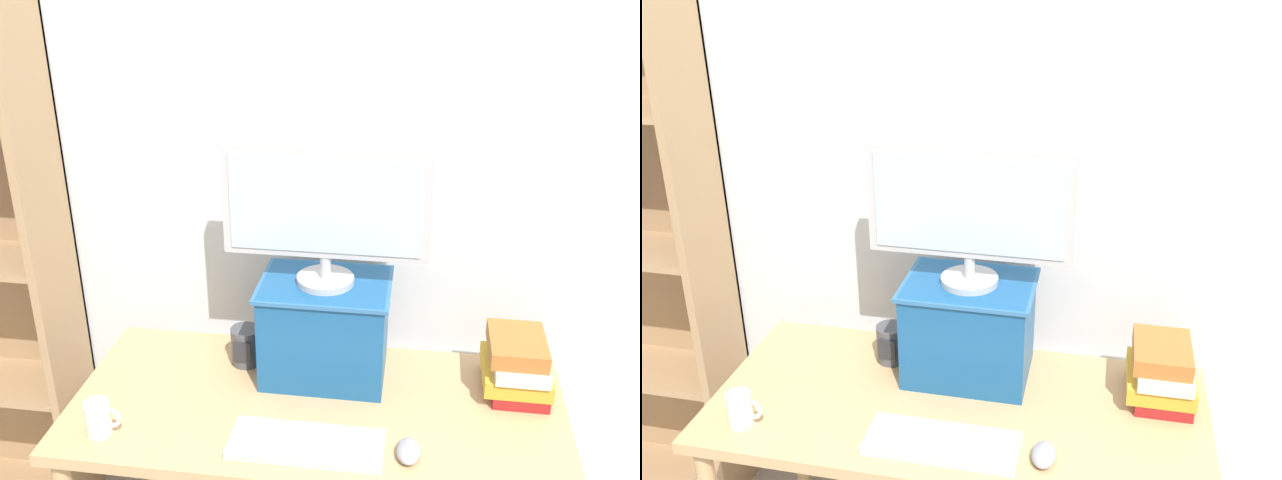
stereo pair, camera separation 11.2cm
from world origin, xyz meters
TOP-DOWN VIEW (x-y plane):
  - back_wall at (0.00, 0.45)m, footprint 7.00×0.08m
  - desk at (0.00, 0.00)m, footprint 1.43×0.66m
  - riser_box at (-0.00, 0.16)m, footprint 0.39×0.29m
  - computer_monitor at (-0.00, 0.16)m, footprint 0.59×0.17m
  - keyboard at (-0.00, -0.19)m, footprint 0.41×0.16m
  - computer_mouse at (0.27, -0.19)m, footprint 0.06×0.10m
  - book_stack at (0.57, 0.16)m, footprint 0.19×0.25m
  - coffee_mug at (-0.57, -0.22)m, footprint 0.10×0.07m
  - desk_speaker at (-0.25, 0.18)m, footprint 0.09×0.10m

SIDE VIEW (x-z plane):
  - desk at x=0.00m, z-range 0.29..1.02m
  - keyboard at x=0.00m, z-range 0.73..0.76m
  - computer_mouse at x=0.27m, z-range 0.73..0.77m
  - coffee_mug at x=-0.57m, z-range 0.73..0.83m
  - desk_speaker at x=-0.25m, z-range 0.73..0.85m
  - book_stack at x=0.57m, z-range 0.73..0.90m
  - riser_box at x=0.00m, z-range 0.74..1.05m
  - computer_monitor at x=0.00m, z-range 1.07..1.47m
  - back_wall at x=0.00m, z-range 0.00..2.60m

